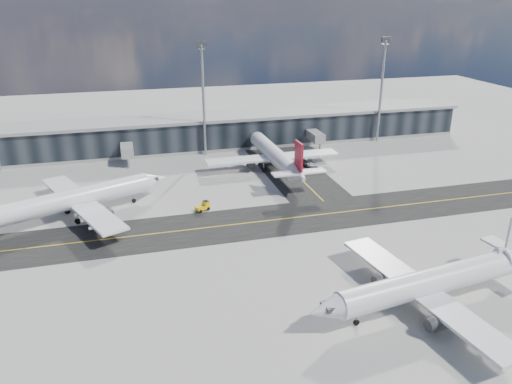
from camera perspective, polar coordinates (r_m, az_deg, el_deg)
ground at (r=89.30m, az=-0.56°, el=-4.64°), size 300.00×300.00×0.00m
taxiway_lanes at (r=99.62m, az=0.07°, el=-1.73°), size 180.00×63.00×0.03m
terminal_concourse at (r=138.55m, az=-6.31°, el=6.73°), size 152.00×19.80×8.80m
floodlight_masts at (r=129.30m, az=-6.04°, el=10.89°), size 102.50×0.70×28.90m
airliner_af at (r=99.47m, az=-20.29°, el=-0.82°), size 37.22×32.17×11.51m
airliner_redtail at (r=119.18m, az=2.16°, el=4.19°), size 32.70×38.44×11.42m
airliner_near at (r=72.01m, az=19.31°, el=-9.72°), size 36.61×31.32×10.85m
baggage_tug at (r=98.35m, az=-6.02°, el=-1.61°), size 3.17×2.53×1.80m
service_van at (r=124.68m, az=6.05°, el=3.43°), size 2.85×5.60×1.52m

